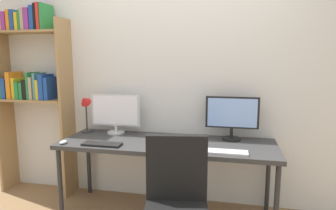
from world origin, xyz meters
The scene contains 9 objects.
wall_back centered at (0.00, 1.02, 1.30)m, with size 4.45×0.10×2.60m.
desk centered at (0.00, 0.60, 0.69)m, with size 2.05×0.68×0.74m.
bookshelf centered at (-1.60, 0.83, 1.34)m, with size 0.83×0.28×2.10m.
monitor_left centered at (-0.60, 0.81, 0.97)m, with size 0.53×0.18×0.42m.
monitor_right centered at (0.60, 0.81, 0.98)m, with size 0.51×0.18×0.42m.
desk_lamp centered at (-0.92, 0.77, 1.02)m, with size 0.11×0.15×0.42m.
keyboard_left centered at (-0.56, 0.37, 0.75)m, with size 0.36×0.13×0.02m, color black.
keyboard_right centered at (0.56, 0.37, 0.75)m, with size 0.36×0.13×0.02m, color silver.
computer_mouse centered at (-0.93, 0.34, 0.76)m, with size 0.06×0.10×0.03m, color silver.
Camera 1 is at (0.58, -2.07, 1.53)m, focal length 31.65 mm.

